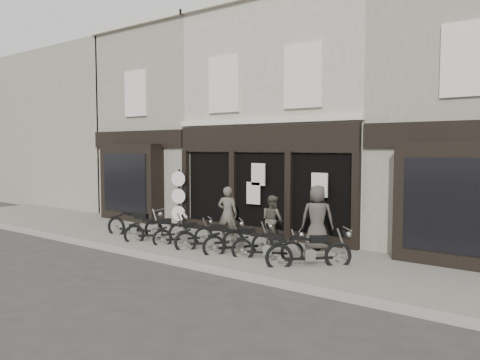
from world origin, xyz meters
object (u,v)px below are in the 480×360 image
Objects in this scene: motorcycle_2 at (184,236)px; motorcycle_6 at (310,254)px; motorcycle_0 at (135,227)px; man_centre at (272,220)px; man_left at (228,214)px; motorcycle_1 at (157,232)px; motorcycle_4 at (239,243)px; advert_sign_post at (179,201)px; man_right at (317,218)px; motorcycle_5 at (268,249)px; motorcycle_3 at (211,239)px.

motorcycle_6 is at bearing -54.12° from motorcycle_2.
motorcycle_0 reaches higher than motorcycle_6.
man_left is at bearing 32.68° from man_centre.
motorcycle_1 is 0.98× the size of motorcycle_4.
motorcycle_1 is 2.38m from man_left.
motorcycle_4 is (2.20, 0.00, 0.03)m from motorcycle_2.
motorcycle_6 is 7.15m from advert_sign_post.
man_centre is 0.80× the size of man_right.
motorcycle_0 is 1.19× the size of motorcycle_5.
motorcycle_6 is (1.30, -0.02, 0.05)m from motorcycle_5.
motorcycle_3 is 2.06m from man_centre.
man_left is at bearing -13.35° from man_right.
man_left is (0.84, 1.16, 0.64)m from motorcycle_2.
man_right reaches higher than motorcycle_3.
motorcycle_5 is 1.98m from man_right.
motorcycle_1 is 5.59m from motorcycle_6.
motorcycle_0 is 1.45× the size of man_centre.
motorcycle_2 is at bearing 129.97° from motorcycle_3.
advert_sign_post is (-4.56, 0.51, 0.24)m from man_centre.
man_left reaches higher than motorcycle_6.
motorcycle_3 is at bearing 135.88° from motorcycle_6.
motorcycle_4 is at bearing 23.01° from man_right.
motorcycle_1 is 1.05× the size of motorcycle_3.
motorcycle_5 is at bearing -13.62° from motorcycle_0.
motorcycle_5 is 1.07× the size of man_left.
motorcycle_3 is 0.89× the size of motorcycle_5.
motorcycle_6 is at bearing 137.87° from man_left.
advert_sign_post is (-5.48, 2.14, 0.75)m from motorcycle_5.
motorcycle_6 is (5.59, 0.06, 0.03)m from motorcycle_1.
motorcycle_5 is at bearing -45.73° from motorcycle_3.
man_centre is at bearing -19.06° from motorcycle_2.
motorcycle_3 is (3.44, -0.03, -0.03)m from motorcycle_0.
motorcycle_5 is at bearing -54.18° from motorcycle_2.
man_centre is 4.59m from advert_sign_post.
man_right is (2.63, 1.77, 0.68)m from motorcycle_3.
motorcycle_2 is at bearing 51.69° from man_centre.
motorcycle_0 is at bearing 128.27° from motorcycle_4.
motorcycle_3 is at bearing 132.19° from motorcycle_4.
motorcycle_3 is 3.25m from man_right.
motorcycle_6 reaches higher than motorcycle_1.
motorcycle_5 is 1.05× the size of motorcycle_6.
man_left is (3.10, 1.21, 0.57)m from motorcycle_0.
motorcycle_4 is 0.77× the size of advert_sign_post.
motorcycle_3 is at bearing -49.16° from motorcycle_1.
man_right is (1.61, 1.69, 0.68)m from motorcycle_4.
motorcycle_6 reaches higher than motorcycle_3.
motorcycle_5 is 0.98× the size of man_right.
motorcycle_1 is at bearing -80.71° from advert_sign_post.
motorcycle_6 is at bearing 88.90° from man_right.
man_centre is (-2.22, 1.65, 0.46)m from motorcycle_6.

